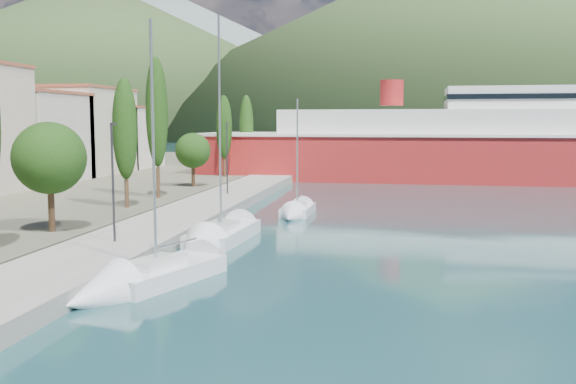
# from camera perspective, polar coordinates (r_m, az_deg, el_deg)

# --- Properties ---
(ground) EXTENTS (1400.00, 1400.00, 0.00)m
(ground) POSITION_cam_1_polar(r_m,az_deg,el_deg) (136.82, 7.40, 3.31)
(ground) COLOR #1D454A
(quay) EXTENTS (5.00, 88.00, 0.80)m
(quay) POSITION_cam_1_polar(r_m,az_deg,el_deg) (45.31, -8.74, -2.06)
(quay) COLOR gray
(quay) RESTS_ON ground
(hills_far) EXTENTS (1480.00, 900.00, 180.00)m
(hills_far) POSITION_cam_1_polar(r_m,az_deg,el_deg) (652.96, 21.79, 12.01)
(hills_far) COLOR slate
(hills_far) RESTS_ON ground
(hills_near) EXTENTS (1010.00, 520.00, 115.00)m
(hills_near) POSITION_cam_1_polar(r_m,az_deg,el_deg) (402.22, 23.37, 11.78)
(hills_near) COLOR #344B25
(hills_near) RESTS_ON ground
(tree_row) EXTENTS (4.07, 63.88, 11.44)m
(tree_row) POSITION_cam_1_polar(r_m,az_deg,el_deg) (49.76, -13.19, 4.93)
(tree_row) COLOR #47301E
(tree_row) RESTS_ON land_strip
(lamp_posts) EXTENTS (0.15, 44.76, 6.06)m
(lamp_posts) POSITION_cam_1_polar(r_m,az_deg,el_deg) (33.86, -15.17, 1.27)
(lamp_posts) COLOR #2D2D33
(lamp_posts) RESTS_ON quay
(sailboat_near) EXTENTS (5.18, 8.74, 12.06)m
(sailboat_near) POSITION_cam_1_polar(r_m,az_deg,el_deg) (26.99, -13.93, -8.03)
(sailboat_near) COLOR silver
(sailboat_near) RESTS_ON ground
(sailboat_mid) EXTENTS (3.12, 9.77, 13.85)m
(sailboat_mid) POSITION_cam_1_polar(r_m,az_deg,el_deg) (35.55, -6.97, -4.44)
(sailboat_mid) COLOR silver
(sailboat_mid) RESTS_ON ground
(sailboat_far) EXTENTS (2.18, 6.42, 9.37)m
(sailboat_far) POSITION_cam_1_polar(r_m,az_deg,el_deg) (46.62, 0.56, -1.92)
(sailboat_far) COLOR silver
(sailboat_far) RESTS_ON ground
(ferry) EXTENTS (63.20, 14.68, 12.50)m
(ferry) POSITION_cam_1_polar(r_m,az_deg,el_deg) (78.66, 15.65, 3.77)
(ferry) COLOR #A61F1F
(ferry) RESTS_ON ground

